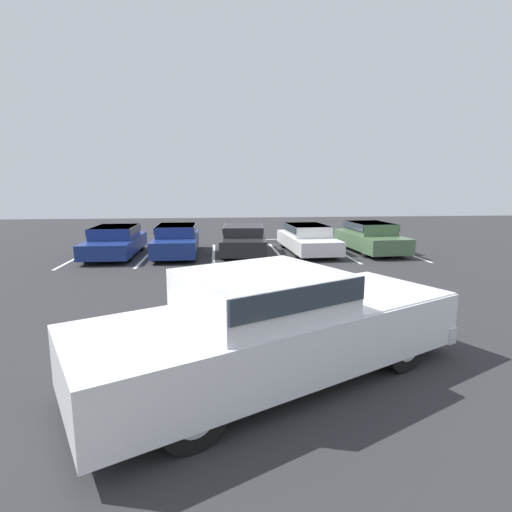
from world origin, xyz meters
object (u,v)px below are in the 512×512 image
(parked_sedan_b, at_px, (177,239))
(parked_sedan_e, at_px, (370,236))
(parked_sedan_a, at_px, (115,240))
(wheel_stop_curb, at_px, (281,241))
(pickup_truck, at_px, (279,324))
(parked_sedan_c, at_px, (243,239))
(parked_sedan_d, at_px, (307,237))

(parked_sedan_b, height_order, parked_sedan_e, parked_sedan_e)
(parked_sedan_a, height_order, wheel_stop_curb, parked_sedan_a)
(pickup_truck, relative_size, parked_sedan_a, 1.40)
(parked_sedan_e, bearing_deg, parked_sedan_c, -94.10)
(pickup_truck, height_order, parked_sedan_e, pickup_truck)
(pickup_truck, xyz_separation_m, parked_sedan_b, (-2.63, 11.19, -0.18))
(wheel_stop_curb, bearing_deg, parked_sedan_c, -123.09)
(parked_sedan_c, distance_m, wheel_stop_curb, 4.04)
(parked_sedan_a, relative_size, parked_sedan_b, 1.04)
(pickup_truck, xyz_separation_m, parked_sedan_d, (3.03, 11.39, -0.20))
(parked_sedan_b, distance_m, wheel_stop_curb, 6.11)
(pickup_truck, relative_size, parked_sedan_d, 1.33)
(parked_sedan_a, bearing_deg, parked_sedan_b, 88.43)
(pickup_truck, relative_size, wheel_stop_curb, 3.85)
(parked_sedan_a, height_order, parked_sedan_d, parked_sedan_a)
(pickup_truck, bearing_deg, wheel_stop_curb, 53.90)
(pickup_truck, xyz_separation_m, parked_sedan_e, (5.85, 11.24, -0.17))
(parked_sedan_a, height_order, parked_sedan_b, parked_sedan_b)
(parked_sedan_a, relative_size, parked_sedan_c, 1.02)
(parked_sedan_c, bearing_deg, parked_sedan_b, -84.30)
(parked_sedan_b, height_order, parked_sedan_d, parked_sedan_b)
(pickup_truck, height_order, parked_sedan_b, pickup_truck)
(parked_sedan_b, bearing_deg, parked_sedan_c, 90.97)
(parked_sedan_b, xyz_separation_m, wheel_stop_curb, (5.01, 3.44, -0.60))
(parked_sedan_b, distance_m, parked_sedan_c, 2.83)
(parked_sedan_a, bearing_deg, wheel_stop_curb, 113.93)
(parked_sedan_a, xyz_separation_m, parked_sedan_c, (5.36, 0.03, -0.01))
(parked_sedan_c, distance_m, parked_sedan_d, 2.84)
(parked_sedan_c, bearing_deg, parked_sedan_e, 93.57)
(pickup_truck, bearing_deg, parked_sedan_e, 35.66)
(parked_sedan_b, height_order, wheel_stop_curb, parked_sedan_b)
(parked_sedan_b, distance_m, parked_sedan_e, 8.48)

